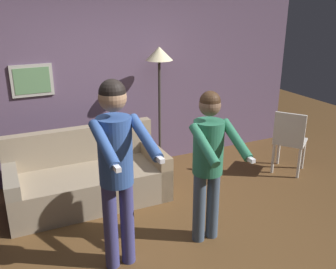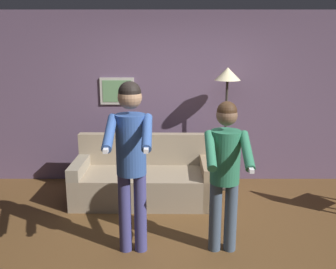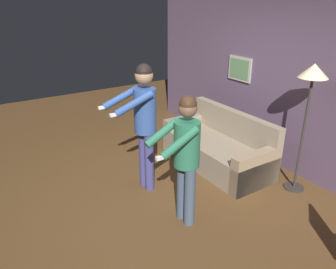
% 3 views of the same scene
% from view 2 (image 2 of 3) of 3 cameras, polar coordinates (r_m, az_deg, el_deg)
% --- Properties ---
extents(ground_plane, '(12.00, 12.00, 0.00)m').
position_cam_2_polar(ground_plane, '(4.16, 1.72, -17.13)').
color(ground_plane, brown).
extents(back_wall_assembly, '(6.40, 0.09, 2.60)m').
position_cam_2_polar(back_wall_assembly, '(5.77, 1.07, 5.52)').
color(back_wall_assembly, '#5F4A62').
rests_on(back_wall_assembly, ground_plane).
extents(couch, '(1.91, 0.87, 0.87)m').
position_cam_2_polar(couch, '(5.24, -3.86, -6.99)').
color(couch, gray).
rests_on(couch, ground_plane).
extents(torchiere_lamp, '(0.37, 0.37, 1.80)m').
position_cam_2_polar(torchiere_lamp, '(5.42, 8.83, 7.32)').
color(torchiere_lamp, '#332D28').
rests_on(torchiere_lamp, ground_plane).
extents(person_standing_left, '(0.44, 0.74, 1.79)m').
position_cam_2_polar(person_standing_left, '(3.72, -5.83, -2.58)').
color(person_standing_left, '#3B3B74').
rests_on(person_standing_left, ground_plane).
extents(person_standing_right, '(0.44, 0.65, 1.59)m').
position_cam_2_polar(person_standing_right, '(3.79, 8.55, -4.65)').
color(person_standing_right, '#3F4E61').
rests_on(person_standing_right, ground_plane).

